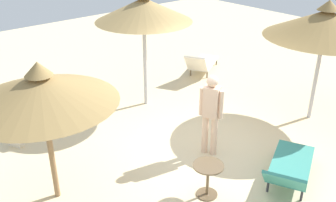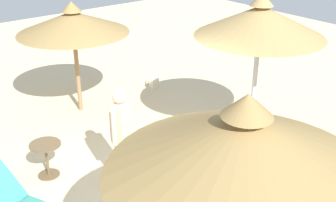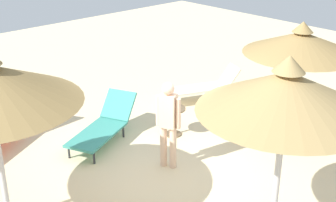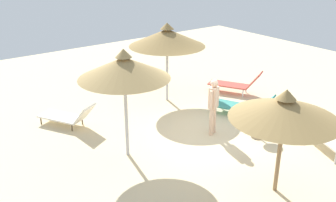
# 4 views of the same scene
# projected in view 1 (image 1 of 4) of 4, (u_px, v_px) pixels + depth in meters

# --- Properties ---
(ground) EXTENTS (24.00, 24.00, 0.10)m
(ground) POSITION_uv_depth(u_px,v_px,m) (203.00, 150.00, 8.06)
(ground) COLOR beige
(parasol_umbrella_near_right) EXTENTS (2.66, 2.66, 2.82)m
(parasol_umbrella_near_right) POSITION_uv_depth(u_px,v_px,m) (326.00, 24.00, 8.26)
(parasol_umbrella_near_right) COLOR #B2B2B7
(parasol_umbrella_near_right) RESTS_ON ground
(parasol_umbrella_far_left) EXTENTS (2.37, 2.37, 2.48)m
(parasol_umbrella_far_left) POSITION_uv_depth(u_px,v_px,m) (41.00, 89.00, 5.77)
(parasol_umbrella_far_left) COLOR olive
(parasol_umbrella_far_left) RESTS_ON ground
(parasol_umbrella_back) EXTENTS (2.32, 2.32, 2.93)m
(parasol_umbrella_back) POSITION_uv_depth(u_px,v_px,m) (144.00, 10.00, 8.89)
(parasol_umbrella_back) COLOR #B2B2B7
(parasol_umbrella_back) RESTS_ON ground
(lounge_chair_front) EXTENTS (1.43, 2.05, 0.84)m
(lounge_chair_front) POSITION_uv_depth(u_px,v_px,m) (289.00, 169.00, 6.73)
(lounge_chair_front) COLOR teal
(lounge_chair_front) RESTS_ON ground
(lounge_chair_far_right) EXTENTS (1.45, 1.94, 0.81)m
(lounge_chair_far_right) POSITION_uv_depth(u_px,v_px,m) (202.00, 63.00, 11.73)
(lounge_chair_far_right) COLOR silver
(lounge_chair_far_right) RESTS_ON ground
(person_standing_edge) EXTENTS (0.45, 0.33, 1.71)m
(person_standing_edge) POSITION_uv_depth(u_px,v_px,m) (211.00, 110.00, 7.45)
(person_standing_edge) COLOR beige
(person_standing_edge) RESTS_ON ground
(handbag) EXTENTS (0.33, 0.24, 0.45)m
(handbag) POSITION_uv_depth(u_px,v_px,m) (15.00, 139.00, 8.04)
(handbag) COLOR beige
(handbag) RESTS_ON ground
(side_table_round) EXTENTS (0.53, 0.53, 0.63)m
(side_table_round) POSITION_uv_depth(u_px,v_px,m) (208.00, 175.00, 6.49)
(side_table_round) COLOR brown
(side_table_round) RESTS_ON ground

